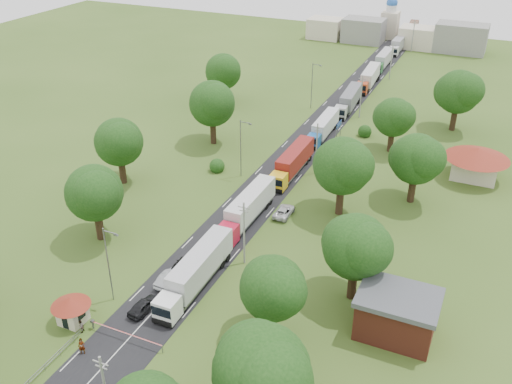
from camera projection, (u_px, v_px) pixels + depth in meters
The scene contains 44 objects.
ground at pixel (231, 227), 81.42m from camera, with size 260.00×260.00×0.00m, color #37521B.
road at pixel (283, 170), 97.39m from camera, with size 8.00×200.00×0.04m, color black.
boom_barrier at pixel (116, 331), 61.53m from camera, with size 9.22×0.35×1.18m.
guard_booth at pixel (71, 307), 63.01m from camera, with size 4.40×4.40×3.45m.
info_sign at pixel (339, 127), 106.04m from camera, with size 0.12×3.10×4.10m.
pole_1 at pixel (244, 232), 71.60m from camera, with size 1.60×0.24×9.00m.
pole_2 at pixel (316, 148), 93.94m from camera, with size 1.60×0.24×9.00m.
pole_3 at pixel (361, 96), 116.29m from camera, with size 1.60×0.24×9.00m.
pole_4 at pixel (391, 61), 138.63m from camera, with size 1.60×0.24×9.00m.
pole_5 at pixel (413, 35), 160.98m from camera, with size 1.60×0.24×9.00m.
lamp_0 at pixel (109, 262), 64.70m from camera, with size 2.03×0.22×10.00m.
lamp_1 at pixel (241, 146), 92.63m from camera, with size 2.03×0.22×10.00m.
lamp_2 at pixel (313, 84), 120.56m from camera, with size 2.03×0.22×10.00m.
tree_1 at pixel (262, 371), 47.36m from camera, with size 9.60×9.60×12.05m.
tree_2 at pixel (273, 287), 58.96m from camera, with size 8.00×8.00×10.10m.
tree_3 at pixel (356, 246), 64.49m from camera, with size 8.80×8.80×11.07m.
tree_4 at pixel (343, 165), 81.08m from camera, with size 9.60×9.60×12.05m.
tree_5 at pixel (417, 159), 84.52m from camera, with size 8.80×8.80×11.07m.
tree_6 at pixel (394, 117), 100.90m from camera, with size 8.00×8.00×10.10m.
tree_7 at pixel (458, 92), 109.05m from camera, with size 9.60×9.60×12.05m.
tree_10 at pixel (95, 192), 75.46m from camera, with size 8.80×8.80×11.07m.
tree_11 at pixel (119, 142), 89.95m from camera, with size 8.80×8.80×11.07m.
tree_12 at pixel (212, 103), 103.46m from camera, with size 9.60×9.60×12.05m.
tree_13 at pixel (223, 71), 122.58m from camera, with size 8.80×8.80×11.07m.
house_brick at pixel (397, 314), 61.23m from camera, with size 8.60×6.60×5.20m.
house_cream at pixel (477, 158), 92.83m from camera, with size 10.08×10.08×5.80m.
distant_town at pixel (399, 34), 167.28m from camera, with size 52.00×8.00×8.00m.
church at pixel (390, 20), 174.42m from camera, with size 5.00×5.00×12.30m.
truck_0 at pixel (196, 271), 68.58m from camera, with size 2.88×15.53×4.30m.
truck_1 at pixel (248, 208), 81.68m from camera, with size 2.64×15.07×4.18m.
truck_2 at pixel (293, 162), 95.05m from camera, with size 2.61×14.88×4.13m.
truck_3 at pixel (324, 127), 108.86m from camera, with size 2.60×13.58×3.76m.
truck_4 at pixel (349, 100), 121.62m from camera, with size 3.30×14.69×4.06m.
truck_5 at pixel (369, 78), 135.03m from camera, with size 3.28×14.91×4.12m.
truck_6 at pixel (383, 60), 148.85m from camera, with size 2.50×13.98×3.87m.
truck_7 at pixel (399, 44), 162.74m from camera, with size 2.48×13.97×3.87m.
truck_8 at pixel (411, 30), 176.78m from camera, with size 3.28×14.77×4.08m.
car_lane_front at pixel (144, 306), 65.31m from camera, with size 1.78×4.44×1.51m, color black.
car_lane_mid at pixel (170, 278), 69.82m from camera, with size 1.70×4.89×1.61m, color #929699.
car_lane_rear at pixel (182, 266), 72.04m from camera, with size 2.00×4.92×1.43m, color black.
car_verge_near at pixel (284, 211), 83.90m from camera, with size 2.20×4.77×1.32m, color silver.
car_verge_far at pixel (341, 145), 104.78m from camera, with size 1.71×4.26×1.45m, color slate.
pedestrian_near at pixel (82, 346), 59.32m from camera, with size 0.71×0.47×1.96m, color gray.
pedestrian_booth at pixel (81, 327), 62.20m from camera, with size 0.77×0.60×1.58m, color gray.
Camera 1 is at (31.56, -61.28, 43.78)m, focal length 40.00 mm.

